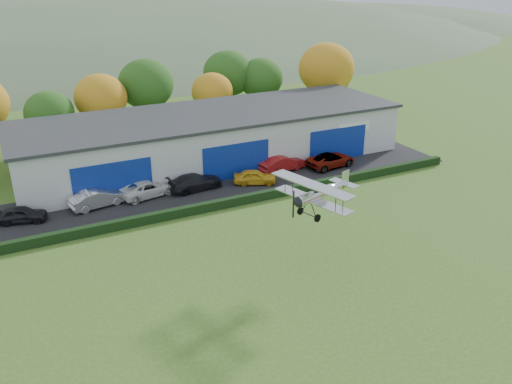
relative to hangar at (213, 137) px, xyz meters
name	(u,v)px	position (x,y,z in m)	size (l,w,h in m)	color
ground	(314,311)	(-5.00, -27.98, -2.66)	(300.00, 300.00, 0.00)	#3B5C1D
apron	(222,185)	(-2.00, -6.98, -2.63)	(48.00, 9.00, 0.05)	black
hedge	(244,199)	(-2.00, -11.78, -2.26)	(46.00, 0.60, 0.80)	black
hangar	(213,137)	(0.00, 0.00, 0.00)	(40.60, 12.60, 5.30)	#B2B7BC
tree_belt	(140,90)	(-4.15, 12.64, 2.95)	(75.70, 13.22, 10.12)	#3D2614
distant_hills	(35,91)	(-9.38, 112.02, -15.70)	(430.00, 196.00, 56.00)	#4C6642
car_0	(21,214)	(-19.78, -6.99, -1.93)	(1.61, 4.00, 1.36)	black
car_1	(98,198)	(-13.58, -6.72, -1.81)	(1.69, 4.86, 1.60)	silver
car_2	(148,188)	(-9.01, -6.39, -1.88)	(2.41, 5.23, 1.45)	silver
car_3	(195,182)	(-4.67, -6.90, -1.85)	(2.13, 5.23, 1.52)	black
car_4	(255,177)	(0.96, -8.14, -1.91)	(1.64, 4.08, 1.39)	gold
car_5	(281,163)	(4.92, -6.30, -1.78)	(1.75, 5.03, 1.66)	maroon
car_6	(331,160)	(10.13, -7.49, -1.86)	(2.49, 5.39, 1.50)	gray
biplane	(320,192)	(-1.61, -22.95, 2.60)	(5.79, 6.55, 2.45)	silver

